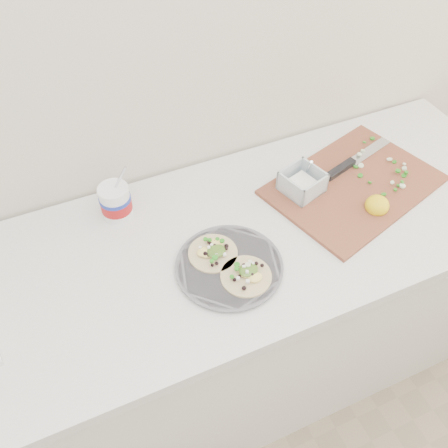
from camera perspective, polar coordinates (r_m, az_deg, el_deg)
name	(u,v)px	position (r m, az deg, el deg)	size (l,w,h in m)	color
counter	(149,350)	(1.72, -8.60, -14.03)	(2.44, 0.66, 0.90)	silver
taco_plate	(229,264)	(1.30, 0.59, -4.64)	(0.28, 0.28, 0.04)	#5C5B62
tub	(116,199)	(1.43, -12.23, 2.85)	(0.09, 0.09, 0.20)	white
cutboard	(349,181)	(1.56, 14.08, 4.74)	(0.58, 0.48, 0.08)	brown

